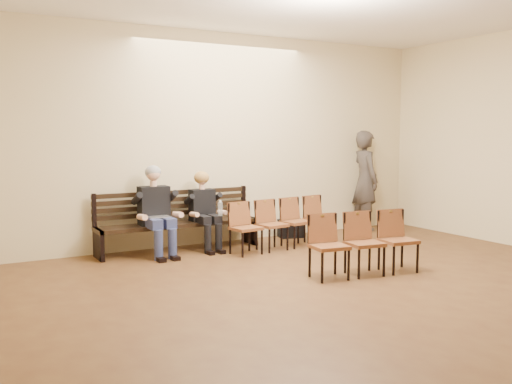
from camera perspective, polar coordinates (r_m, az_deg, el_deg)
ground at (r=5.86m, az=19.11°, el=-12.82°), size 10.00×10.00×0.00m
room_walls at (r=6.14m, az=14.32°, el=12.17°), size 8.02×10.01×3.51m
bench at (r=9.07m, az=-7.70°, el=-4.43°), size 2.60×0.90×0.45m
seated_man at (r=8.74m, az=-9.96°, el=-1.90°), size 0.56×0.77×1.34m
seated_woman at (r=9.05m, az=-5.15°, el=-2.29°), size 0.48×0.66×1.11m
laptop at (r=8.64m, az=-9.71°, el=-2.66°), size 0.36×0.29×0.24m
water_bottle at (r=8.83m, az=-3.59°, el=-2.37°), size 0.09×0.09×0.24m
bag at (r=10.15m, az=3.53°, el=-3.65°), size 0.49×0.39×0.32m
passerby at (r=11.03m, az=10.89°, el=1.88°), size 0.66×0.87×2.17m
chair_row_front at (r=9.16m, az=2.87°, el=-3.17°), size 1.98×0.68×0.80m
chair_row_back at (r=7.57m, az=10.82°, el=-5.10°), size 1.53×0.64×0.83m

